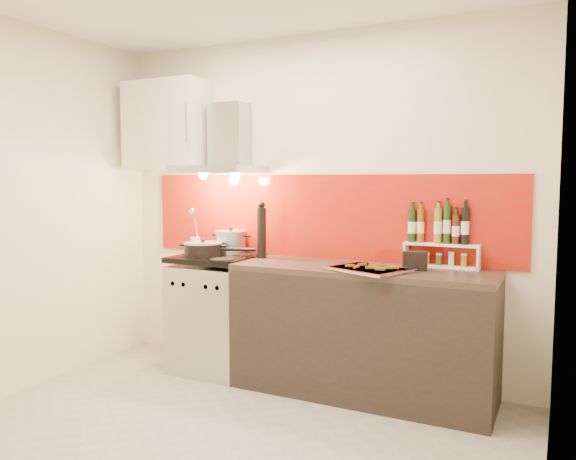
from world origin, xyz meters
The scene contains 16 objects.
floor centered at (0.00, 0.00, 0.00)m, with size 3.40×3.40×0.00m, color #9E9991.
back_wall centered at (0.00, 1.40, 1.30)m, with size 3.40×0.02×2.60m, color silver.
left_wall centered at (-1.70, 0.00, 1.30)m, with size 0.02×2.80×2.60m, color silver.
right_wall centered at (1.70, 0.00, 1.30)m, with size 0.02×2.80×2.60m, color silver.
backsplash centered at (0.05, 1.39, 1.22)m, with size 3.00×0.02×0.64m, color #9E2608.
range_stove centered at (-0.70, 1.10, 0.44)m, with size 0.60×0.60×0.91m.
counter centered at (0.50, 1.10, 0.45)m, with size 1.80×0.60×0.90m.
range_hood centered at (-0.70, 1.24, 1.74)m, with size 0.62×0.50×0.61m.
upper_cabinet centered at (-1.25, 1.22, 1.95)m, with size 0.70×0.35×0.72m, color silver.
stock_pot centered at (-0.68, 1.27, 1.00)m, with size 0.25×0.25×0.21m.
saute_pan centered at (-0.79, 1.05, 0.96)m, with size 0.56×0.30×0.14m.
utensil_jar centered at (-0.98, 1.20, 1.01)m, with size 0.08×0.12×0.37m.
pepper_mill centered at (-0.35, 1.20, 1.11)m, with size 0.07×0.07×0.44m.
step_shelf centered at (0.97, 1.34, 1.09)m, with size 0.51×0.14×0.43m.
caddy_box centered at (0.86, 1.12, 0.96)m, with size 0.16×0.07×0.14m, color black.
baking_tray centered at (0.59, 0.96, 0.92)m, with size 0.59×0.53×0.03m.
Camera 1 is at (1.74, -2.56, 1.50)m, focal length 35.00 mm.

